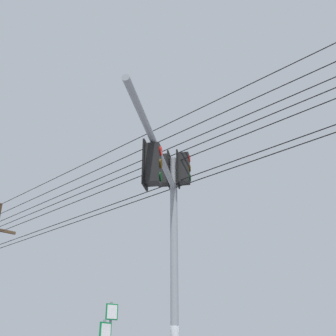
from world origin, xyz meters
The scene contains 2 objects.
signal_mast_assembly centered at (0.62, -0.75, 5.09)m, with size 5.10×0.97×7.14m.
overhead_wire_span centered at (0.39, 0.16, 7.06)m, with size 11.18×21.18×2.21m.
Camera 1 is at (9.77, 1.60, 1.83)m, focal length 42.65 mm.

